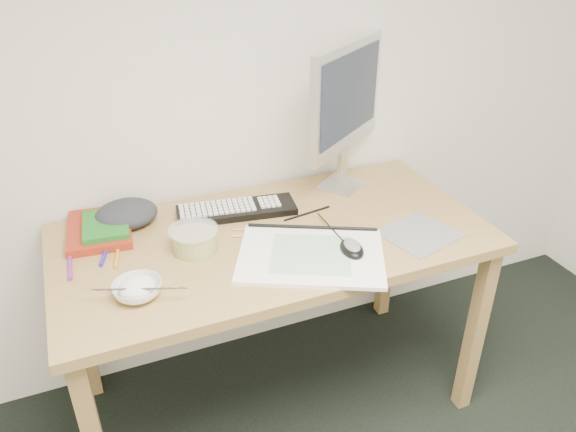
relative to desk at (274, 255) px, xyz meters
name	(u,v)px	position (x,y,z in m)	size (l,w,h in m)	color
desk	(274,255)	(0.00, 0.00, 0.00)	(1.40, 0.70, 0.75)	#A57F4B
mousepad	(419,234)	(0.44, -0.18, 0.08)	(0.22, 0.20, 0.00)	gray
sketchpad	(311,256)	(0.06, -0.17, 0.09)	(0.44, 0.31, 0.01)	white
keyboard	(237,210)	(-0.07, 0.18, 0.09)	(0.41, 0.13, 0.02)	black
monitor	(346,100)	(0.36, 0.23, 0.42)	(0.39, 0.29, 0.54)	silver
mouse	(352,246)	(0.18, -0.20, 0.11)	(0.07, 0.11, 0.04)	black
rice_bowl	(138,290)	(-0.46, -0.16, 0.10)	(0.13, 0.13, 0.04)	white
chopsticks	(140,289)	(-0.45, -0.19, 0.13)	(0.02, 0.02, 0.25)	silver
fruit_tub	(194,239)	(-0.26, 0.01, 0.12)	(0.15, 0.15, 0.07)	gold
book_red	(100,230)	(-0.52, 0.22, 0.10)	(0.20, 0.26, 0.03)	maroon
book_green	(106,224)	(-0.50, 0.21, 0.12)	(0.14, 0.20, 0.02)	#19651C
cloth_lump	(126,214)	(-0.43, 0.25, 0.12)	(0.17, 0.14, 0.07)	#292C32
pencil_pink	(257,230)	(-0.04, 0.04, 0.09)	(0.01, 0.01, 0.17)	pink
pencil_tan	(262,235)	(-0.04, 0.00, 0.09)	(0.01, 0.01, 0.19)	tan
pencil_black	(307,213)	(0.16, 0.08, 0.09)	(0.01, 0.01, 0.18)	black
marker_blue	(105,253)	(-0.52, 0.08, 0.09)	(0.01, 0.01, 0.13)	#2320B1
marker_orange	(117,256)	(-0.49, 0.05, 0.09)	(0.01, 0.01, 0.12)	orange
marker_purple	(70,266)	(-0.63, 0.05, 0.09)	(0.01, 0.01, 0.14)	#77268B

